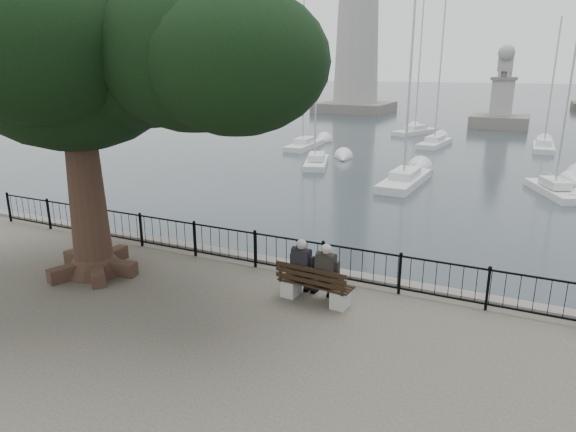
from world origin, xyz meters
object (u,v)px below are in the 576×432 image
Objects in this scene: person_left at (304,270)px; lion_monument at (501,108)px; bench at (314,289)px; lighthouse at (358,17)px; person_right at (328,275)px; tree at (100,44)px.

lion_monument is (1.02, 48.60, 0.41)m from person_left.
bench is 0.06× the size of lighthouse.
person_right is 7.59m from tree.
person_left is 0.64m from person_right.
lion_monument is at bearing 89.55° from person_right.
lighthouse reaches higher than person_right.
person_left is 0.05× the size of lighthouse.
bench is 0.22× the size of lion_monument.
person_right reaches higher than bench.
lighthouse is at bearing 107.38° from person_left.
tree reaches higher than bench.
tree reaches higher than person_left.
person_right is 64.73m from lighthouse.
lion_monument reaches higher than person_left.
tree is at bearing -169.68° from person_left.
bench is 1.22× the size of person_left.
lighthouse is 3.54× the size of lion_monument.
tree is 0.36× the size of lighthouse.
lighthouse is (-19.62, 60.71, 10.93)m from person_right.
person_right is at bearing 14.48° from bench.
bench is 64.78m from lighthouse.
person_right is (0.31, 0.08, 0.36)m from bench.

